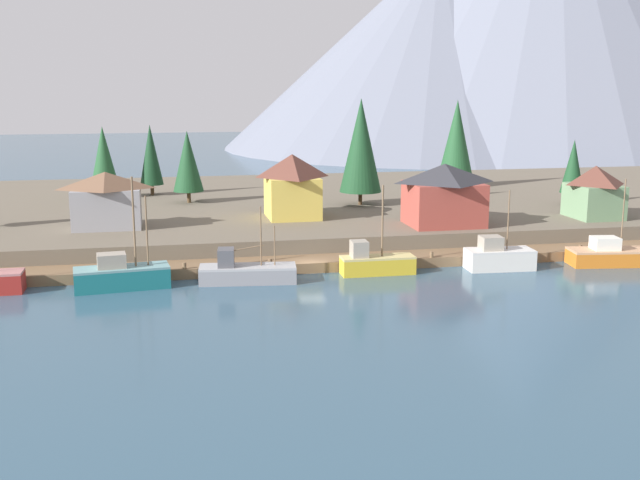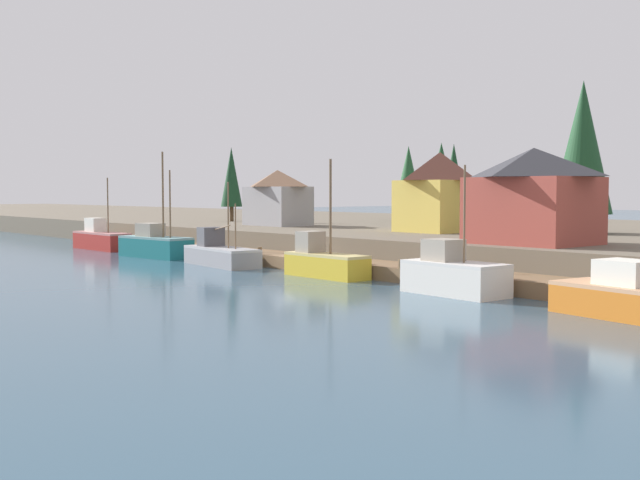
# 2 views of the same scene
# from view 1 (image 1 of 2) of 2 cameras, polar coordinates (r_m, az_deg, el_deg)

# --- Properties ---
(ground_plane) EXTENTS (400.00, 400.00, 1.00)m
(ground_plane) POSITION_cam_1_polar(r_m,az_deg,el_deg) (92.71, -2.88, 0.14)
(ground_plane) COLOR #335166
(dock) EXTENTS (80.00, 4.00, 1.60)m
(dock) POSITION_cam_1_polar(r_m,az_deg,el_deg) (75.13, -0.86, -1.78)
(dock) COLOR brown
(dock) RESTS_ON ground_plane
(shoreline_bank) EXTENTS (400.00, 56.00, 2.50)m
(shoreline_bank) POSITION_cam_1_polar(r_m,az_deg,el_deg) (104.10, -3.87, 2.37)
(shoreline_bank) COLOR #665B4C
(shoreline_bank) RESTS_ON ground_plane
(mountain_west_peak) EXTENTS (119.16, 119.16, 54.26)m
(mountain_west_peak) POSITION_cam_1_polar(r_m,az_deg,el_deg) (222.27, 8.70, 13.83)
(mountain_west_peak) COLOR slate
(mountain_west_peak) RESTS_ON ground_plane
(fishing_boat_teal) EXTENTS (8.45, 3.74, 9.91)m
(fishing_boat_teal) POSITION_cam_1_polar(r_m,az_deg,el_deg) (70.03, -14.54, -2.56)
(fishing_boat_teal) COLOR #196B70
(fishing_boat_teal) RESTS_ON ground_plane
(fishing_boat_grey) EXTENTS (9.01, 3.75, 6.99)m
(fishing_boat_grey) POSITION_cam_1_polar(r_m,az_deg,el_deg) (70.29, -5.55, -2.38)
(fishing_boat_grey) COLOR gray
(fishing_boat_grey) RESTS_ON ground_plane
(fishing_boat_yellow) EXTENTS (7.03, 2.34, 8.52)m
(fishing_boat_yellow) POSITION_cam_1_polar(r_m,az_deg,el_deg) (73.17, 4.12, -1.69)
(fishing_boat_yellow) COLOR gold
(fishing_boat_yellow) RESTS_ON ground_plane
(fishing_boat_white) EXTENTS (6.62, 3.24, 7.75)m
(fishing_boat_white) POSITION_cam_1_polar(r_m,az_deg,el_deg) (76.86, 13.11, -1.25)
(fishing_boat_white) COLOR silver
(fishing_boat_white) RESTS_ON ground_plane
(fishing_boat_orange) EXTENTS (9.45, 4.36, 8.64)m
(fishing_boat_orange) POSITION_cam_1_polar(r_m,az_deg,el_deg) (82.10, 20.96, -1.06)
(fishing_boat_orange) COLOR #CC6B1E
(fishing_boat_orange) RESTS_ON ground_plane
(house_red) EXTENTS (8.21, 6.85, 6.77)m
(house_red) POSITION_cam_1_polar(r_m,az_deg,el_deg) (85.18, 9.19, 3.40)
(house_red) COLOR #9E4238
(house_red) RESTS_ON shoreline_bank
(house_grey) EXTENTS (7.48, 4.72, 6.10)m
(house_grey) POSITION_cam_1_polar(r_m,az_deg,el_deg) (85.34, -15.57, 2.90)
(house_grey) COLOR gray
(house_grey) RESTS_ON shoreline_bank
(house_yellow) EXTENTS (6.11, 7.07, 7.35)m
(house_yellow) POSITION_cam_1_polar(r_m,az_deg,el_deg) (89.03, -2.07, 4.08)
(house_yellow) COLOR gold
(house_yellow) RESTS_ON shoreline_bank
(house_green) EXTENTS (5.27, 6.26, 6.05)m
(house_green) POSITION_cam_1_polar(r_m,az_deg,el_deg) (94.33, 19.70, 3.43)
(house_green) COLOR #6B8E66
(house_green) RESTS_ON shoreline_bank
(conifer_near_left) EXTENTS (3.83, 3.83, 9.70)m
(conifer_near_left) POSITION_cam_1_polar(r_m,az_deg,el_deg) (108.09, -15.77, 5.91)
(conifer_near_left) COLOR #4C3823
(conifer_near_left) RESTS_ON shoreline_bank
(conifer_near_right) EXTENTS (5.37, 5.37, 12.96)m
(conifer_near_right) POSITION_cam_1_polar(r_m,az_deg,el_deg) (117.08, 10.10, 7.30)
(conifer_near_right) COLOR #4C3823
(conifer_near_right) RESTS_ON shoreline_bank
(conifer_mid_left) EXTENTS (5.34, 5.34, 13.52)m
(conifer_mid_left) POSITION_cam_1_polar(r_m,az_deg,el_deg) (97.93, 3.05, 7.03)
(conifer_mid_left) COLOR #4C3823
(conifer_mid_left) RESTS_ON shoreline_bank
(conifer_mid_right) EXTENTS (3.94, 3.94, 9.35)m
(conifer_mid_right) POSITION_cam_1_polar(r_m,az_deg,el_deg) (101.39, -9.79, 5.78)
(conifer_mid_right) COLOR #4C3823
(conifer_mid_right) RESTS_ON shoreline_bank
(conifer_back_left) EXTENTS (3.22, 3.22, 9.78)m
(conifer_back_left) POSITION_cam_1_polar(r_m,az_deg,el_deg) (109.41, -12.45, 6.19)
(conifer_back_left) COLOR #4C3823
(conifer_back_left) RESTS_ON shoreline_bank
(conifer_back_right) EXTENTS (3.01, 3.01, 8.35)m
(conifer_back_right) POSITION_cam_1_polar(r_m,az_deg,el_deg) (103.37, 18.27, 5.21)
(conifer_back_right) COLOR #4C3823
(conifer_back_right) RESTS_ON shoreline_bank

